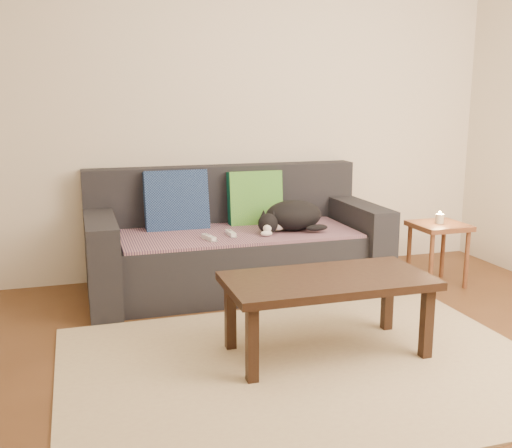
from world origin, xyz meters
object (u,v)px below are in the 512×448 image
object	(u,v)px
cat	(291,216)
side_table	(439,234)
wii_remote_a	(209,238)
wii_remote_b	(231,233)
sofa	(235,246)
coffee_table	(328,287)

from	to	relation	value
cat	side_table	size ratio (longest dim) A/B	1.17
cat	wii_remote_a	distance (m)	0.65
cat	wii_remote_b	xyz separation A→B (m)	(-0.46, -0.03, -0.09)
cat	sofa	bearing A→B (deg)	174.78
sofa	wii_remote_a	size ratio (longest dim) A/B	14.00
wii_remote_b	side_table	distance (m)	1.56
wii_remote_a	coffee_table	distance (m)	1.11
wii_remote_b	coffee_table	xyz separation A→B (m)	(0.25, -1.10, -0.07)
wii_remote_b	coffee_table	world-z (taller)	wii_remote_b
sofa	wii_remote_a	distance (m)	0.40
wii_remote_a	wii_remote_b	world-z (taller)	same
wii_remote_b	side_table	size ratio (longest dim) A/B	0.32
side_table	wii_remote_a	bearing A→B (deg)	176.73
wii_remote_a	side_table	xyz separation A→B (m)	(1.72, -0.10, -0.07)
sofa	coffee_table	distance (m)	1.31
side_table	sofa	bearing A→B (deg)	165.82
sofa	wii_remote_b	size ratio (longest dim) A/B	14.00
wii_remote_a	coffee_table	size ratio (longest dim) A/B	0.14
side_table	coffee_table	bearing A→B (deg)	-144.59
cat	side_table	distance (m)	1.12
wii_remote_a	side_table	size ratio (longest dim) A/B	0.32
coffee_table	cat	bearing A→B (deg)	79.45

